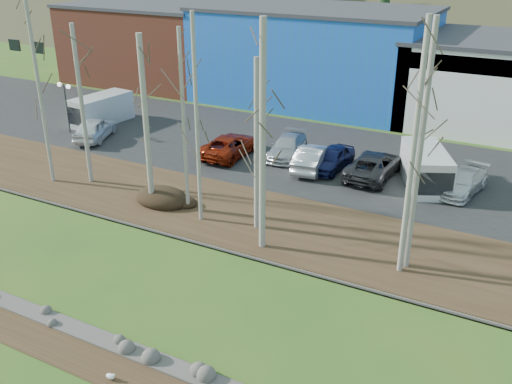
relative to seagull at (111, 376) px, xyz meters
The scene contains 29 objects.
dirt_strip 2.36m from the seagull, 168.57° to the left, with size 80.00×1.80×0.03m, color #382616.
near_bank_rocks 2.74m from the seagull, 147.61° to the left, with size 80.00×0.80×0.50m, color #47423D, non-canonical shape.
river 6.03m from the seagull, 112.56° to the left, with size 80.00×8.00×0.90m, color #122230, non-canonical shape.
far_bank_rocks 9.94m from the seagull, 103.46° to the left, with size 80.00×0.80×0.46m, color #47423D, non-canonical shape.
far_bank 13.07m from the seagull, 100.19° to the left, with size 80.00×7.00×0.15m, color #382616.
parking_lot 23.48m from the seagull, 95.65° to the left, with size 80.00×14.00×0.14m, color black.
building_brick 45.86m from the seagull, 125.15° to the left, with size 16.32×12.24×7.80m.
building_blue 38.49m from the seagull, 102.54° to the left, with size 20.40×12.24×8.30m.
seagull is the anchor object (origin of this frame).
dirt_mound 13.98m from the seagull, 119.48° to the left, with size 3.23×2.28×0.63m, color black.
birch_0 18.40m from the seagull, 134.85° to the left, with size 0.25×0.25×9.36m.
birch_1 19.53m from the seagull, 141.67° to the left, with size 0.21×0.21×11.26m.
birch_2 14.44m from the seagull, 121.57° to the left, with size 0.30×0.30×9.33m.
birch_3 13.17m from the seagull, 108.44° to the left, with size 0.20×0.20×10.57m.
birch_4 12.80m from the seagull, 93.78° to the left, with size 0.25×0.25×8.66m.
birch_5 14.09m from the seagull, 112.85° to the left, with size 0.21×0.21×9.70m.
birch_6 11.68m from the seagull, 87.94° to the left, with size 0.30×0.30×10.67m.
birch_7 14.76m from the seagull, 59.42° to the left, with size 0.24×0.24×10.93m.
birch_8 14.30m from the seagull, 58.99° to the left, with size 0.24×0.24×11.01m.
street_lamp 28.43m from the seagull, 137.30° to the left, with size 1.43×0.55×3.80m.
car_0 26.05m from the seagull, 133.52° to the left, with size 1.89×4.71×1.60m, color silver.
car_1 21.79m from the seagull, 109.65° to the left, with size 2.45×5.32×1.48m, color maroon.
car_2 22.56m from the seagull, 99.80° to the left, with size 1.92×4.73×1.37m, color #A3A7AC.
car_3 21.39m from the seagull, 90.87° to the left, with size 1.74×4.33×1.47m, color #141843.
car_4 20.92m from the seagull, 93.88° to the left, with size 1.65×4.73×1.56m, color #AAAAAC.
car_5 21.56m from the seagull, 83.59° to the left, with size 2.51×5.45×1.51m, color #2B2A2D.
car_6 22.86m from the seagull, 70.26° to the left, with size 1.86×4.58×1.33m, color silver.
van_white 22.14m from the seagull, 75.35° to the left, with size 4.06×5.51×2.23m.
van_grey 29.98m from the seagull, 132.63° to the left, with size 2.60×5.28×2.23m.
Camera 1 is at (13.73, -9.35, 13.66)m, focal length 40.00 mm.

